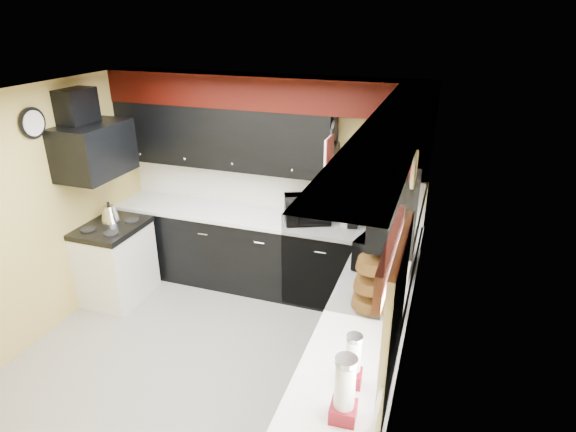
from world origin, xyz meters
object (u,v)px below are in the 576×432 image
object	(u,v)px
toaster_oven	(308,209)
utensil_crock	(347,219)
microwave	(382,250)
kettle	(110,214)
knife_block	(352,217)

from	to	relation	value
toaster_oven	utensil_crock	size ratio (longest dim) A/B	3.11
toaster_oven	microwave	xyz separation A→B (m)	(0.94, -0.73, 0.01)
toaster_oven	kettle	size ratio (longest dim) A/B	2.38
utensil_crock	kettle	distance (m)	2.66
toaster_oven	utensil_crock	bearing A→B (deg)	-20.65
toaster_oven	utensil_crock	xyz separation A→B (m)	(0.45, 0.02, -0.06)
utensil_crock	knife_block	size ratio (longest dim) A/B	0.65
toaster_oven	knife_block	world-z (taller)	toaster_oven
kettle	toaster_oven	bearing A→B (deg)	17.66
microwave	knife_block	distance (m)	0.84
knife_block	toaster_oven	bearing A→B (deg)	161.93
toaster_oven	utensil_crock	world-z (taller)	toaster_oven
utensil_crock	toaster_oven	bearing A→B (deg)	-177.49
toaster_oven	knife_block	bearing A→B (deg)	-23.39
microwave	kettle	bearing A→B (deg)	103.44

